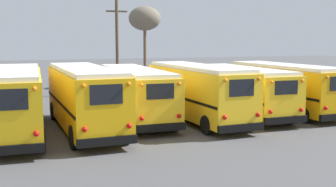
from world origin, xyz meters
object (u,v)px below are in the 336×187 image
Objects in this scene: school_bus_5 at (284,86)px; school_bus_2 at (135,92)px; school_bus_3 at (197,91)px; school_bus_1 at (84,96)px; utility_pole at (117,46)px; bare_tree_0 at (145,19)px; school_bus_4 at (242,89)px; school_bus_0 at (17,99)px.

school_bus_2 is at bearing 175.01° from school_bus_5.
school_bus_3 is at bearing -26.59° from school_bus_2.
school_bus_1 is 0.97× the size of school_bus_2.
bare_tree_0 is (4.21, 5.56, 2.54)m from utility_pole.
school_bus_4 is at bearing 9.77° from school_bus_3.
utility_pole is at bearing 58.32° from school_bus_0.
school_bus_3 is at bearing -173.19° from school_bus_5.
school_bus_0 is 1.01× the size of school_bus_2.
school_bus_0 is at bearing 178.09° from school_bus_1.
school_bus_2 is 18.91m from bare_tree_0.
utility_pole is 1.00× the size of bare_tree_0.
bare_tree_0 is at bearing 91.52° from school_bus_4.
school_bus_5 is at bearing 5.10° from school_bus_1.
utility_pole is 7.43m from bare_tree_0.
utility_pole is (-1.44, 13.25, 2.43)m from school_bus_3.
school_bus_4 is 13.77m from utility_pole.
school_bus_0 is 3.27m from school_bus_1.
school_bus_1 is at bearing -148.25° from school_bus_2.
school_bus_0 is at bearing -121.68° from utility_pole.
school_bus_4 is at bearing -69.69° from utility_pole.
school_bus_0 reaches higher than school_bus_3.
school_bus_0 is at bearing -123.34° from bare_tree_0.
bare_tree_0 is at bearing 56.66° from school_bus_0.
school_bus_1 is 14.75m from utility_pole.
school_bus_5 is (3.26, 0.22, 0.04)m from school_bus_4.
bare_tree_0 reaches higher than school_bus_0.
school_bus_2 is (3.26, 2.02, -0.14)m from school_bus_1.
school_bus_0 reaches higher than school_bus_5.
school_bus_2 is (6.52, 1.91, -0.13)m from school_bus_0.
school_bus_3 is 13.55m from utility_pole.
school_bus_5 is at bearing -4.99° from school_bus_2.
utility_pole is (8.35, 13.53, 2.40)m from school_bus_0.
school_bus_3 is 6.57m from school_bus_5.
school_bus_4 is at bearing -9.33° from school_bus_2.
school_bus_1 is 21.90m from bare_tree_0.
school_bus_3 is at bearing -170.23° from school_bus_4.
school_bus_1 reaches higher than school_bus_4.
school_bus_1 is 3.84m from school_bus_2.
school_bus_5 is (16.31, 1.06, -0.09)m from school_bus_0.
school_bus_1 is at bearing -174.90° from school_bus_5.
school_bus_4 is (9.79, 0.95, -0.15)m from school_bus_1.
utility_pole is at bearing 69.54° from school_bus_1.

